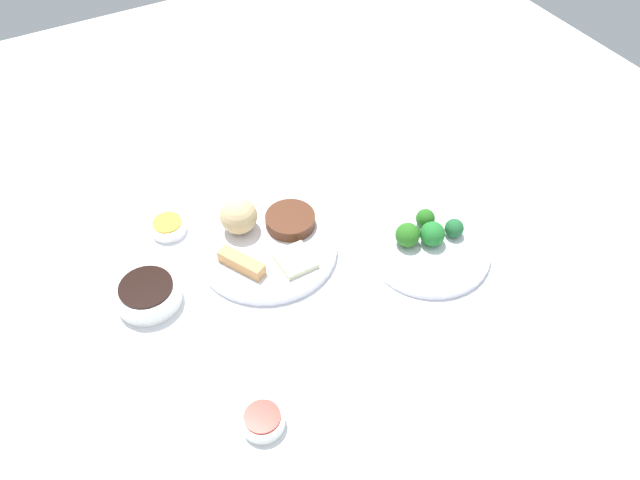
% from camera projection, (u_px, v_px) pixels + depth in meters
% --- Properties ---
extents(tabletop, '(2.20, 2.20, 0.02)m').
position_uv_depth(tabletop, '(289.00, 271.00, 1.17)').
color(tabletop, white).
rests_on(tabletop, ground).
extents(main_plate, '(0.26, 0.26, 0.02)m').
position_uv_depth(main_plate, '(267.00, 248.00, 1.19)').
color(main_plate, white).
rests_on(main_plate, tabletop).
extents(rice_scoop, '(0.07, 0.07, 0.07)m').
position_uv_depth(rice_scoop, '(238.00, 216.00, 1.19)').
color(rice_scoop, '#D2B67F').
rests_on(rice_scoop, main_plate).
extents(spring_roll, '(0.09, 0.07, 0.02)m').
position_uv_depth(spring_roll, '(242.00, 263.00, 1.14)').
color(spring_roll, tan).
rests_on(spring_roll, main_plate).
extents(crab_rangoon_wonton, '(0.07, 0.06, 0.01)m').
position_uv_depth(crab_rangoon_wonton, '(295.00, 260.00, 1.15)').
color(crab_rangoon_wonton, beige).
rests_on(crab_rangoon_wonton, main_plate).
extents(stir_fry_heap, '(0.10, 0.10, 0.02)m').
position_uv_depth(stir_fry_heap, '(290.00, 220.00, 1.21)').
color(stir_fry_heap, '#4D2715').
rests_on(stir_fry_heap, main_plate).
extents(broccoli_plate, '(0.23, 0.23, 0.01)m').
position_uv_depth(broccoli_plate, '(428.00, 249.00, 1.19)').
color(broccoli_plate, white).
rests_on(broccoli_plate, tabletop).
extents(broccoli_floret_0, '(0.05, 0.05, 0.05)m').
position_uv_depth(broccoli_floret_0, '(432.00, 234.00, 1.17)').
color(broccoli_floret_0, '#20732C').
rests_on(broccoli_floret_0, broccoli_plate).
extents(broccoli_floret_1, '(0.04, 0.04, 0.04)m').
position_uv_depth(broccoli_floret_1, '(425.00, 218.00, 1.21)').
color(broccoli_floret_1, '#24641B').
rests_on(broccoli_floret_1, broccoli_plate).
extents(broccoli_floret_2, '(0.05, 0.05, 0.05)m').
position_uv_depth(broccoli_floret_2, '(408.00, 235.00, 1.17)').
color(broccoli_floret_2, '#286B1D').
rests_on(broccoli_floret_2, broccoli_plate).
extents(broccoli_floret_3, '(0.04, 0.04, 0.04)m').
position_uv_depth(broccoli_floret_3, '(454.00, 228.00, 1.19)').
color(broccoli_floret_3, '#205F31').
rests_on(broccoli_floret_3, broccoli_plate).
extents(soy_sauce_bowl, '(0.11, 0.11, 0.04)m').
position_uv_depth(soy_sauce_bowl, '(148.00, 294.00, 1.10)').
color(soy_sauce_bowl, white).
rests_on(soy_sauce_bowl, tabletop).
extents(soy_sauce_bowl_liquid, '(0.09, 0.09, 0.00)m').
position_uv_depth(soy_sauce_bowl_liquid, '(146.00, 287.00, 1.09)').
color(soy_sauce_bowl_liquid, black).
rests_on(soy_sauce_bowl_liquid, soy_sauce_bowl).
extents(sauce_ramekin_sweet_and_sour, '(0.07, 0.07, 0.02)m').
position_uv_depth(sauce_ramekin_sweet_and_sour, '(263.00, 421.00, 0.95)').
color(sauce_ramekin_sweet_and_sour, white).
rests_on(sauce_ramekin_sweet_and_sour, tabletop).
extents(sauce_ramekin_sweet_and_sour_liquid, '(0.06, 0.06, 0.00)m').
position_uv_depth(sauce_ramekin_sweet_and_sour_liquid, '(262.00, 417.00, 0.94)').
color(sauce_ramekin_sweet_and_sour_liquid, red).
rests_on(sauce_ramekin_sweet_and_sour_liquid, sauce_ramekin_sweet_and_sour).
extents(sauce_ramekin_hot_mustard, '(0.07, 0.07, 0.02)m').
position_uv_depth(sauce_ramekin_hot_mustard, '(168.00, 227.00, 1.22)').
color(sauce_ramekin_hot_mustard, white).
rests_on(sauce_ramekin_hot_mustard, tabletop).
extents(sauce_ramekin_hot_mustard_liquid, '(0.06, 0.06, 0.00)m').
position_uv_depth(sauce_ramekin_hot_mustard_liquid, '(167.00, 222.00, 1.21)').
color(sauce_ramekin_hot_mustard_liquid, yellow).
rests_on(sauce_ramekin_hot_mustard_liquid, sauce_ramekin_hot_mustard).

